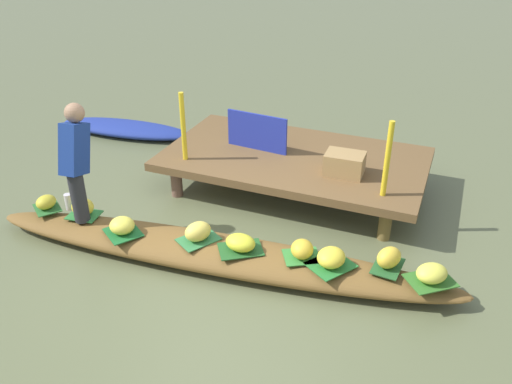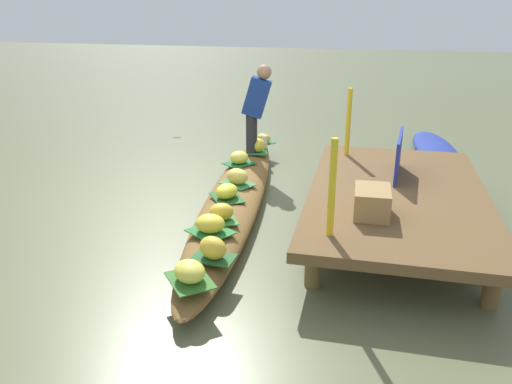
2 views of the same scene
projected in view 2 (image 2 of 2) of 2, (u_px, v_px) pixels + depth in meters
The scene contains 29 objects.
canal_water at pixel (235, 208), 6.03m from camera, with size 40.00×40.00×0.00m, color #606644.
dock_platform at pixel (397, 196), 5.30m from camera, with size 3.20×1.80×0.46m.
vendor_boat at pixel (235, 199), 5.99m from camera, with size 4.95×0.64×0.25m, color brown.
moored_boat at pixel (435, 150), 8.00m from camera, with size 2.18×0.60×0.19m, color navy.
leaf_mat_0 at pixel (258, 152), 7.34m from camera, with size 0.33×0.26×0.01m, color #2C7837.
banana_bunch_0 at pixel (258, 145), 7.31m from camera, with size 0.24×0.20×0.20m, color gold.
leaf_mat_1 at pixel (237, 184), 6.09m from camera, with size 0.39×0.28×0.01m, color #357C43.
banana_bunch_1 at pixel (237, 176), 6.06m from camera, with size 0.28×0.22×0.19m, color #EBD054.
leaf_mat_2 at pixel (190, 280), 4.02m from camera, with size 0.41×0.31×0.01m, color #346E27.
banana_bunch_2 at pixel (190, 271), 3.99m from camera, with size 0.29×0.24×0.16m, color #E8E14E.
leaf_mat_3 at pixel (210, 232), 4.85m from camera, with size 0.40×0.33×0.01m, color #287630.
banana_bunch_3 at pixel (210, 223), 4.82m from camera, with size 0.29×0.26×0.17m, color yellow.
leaf_mat_4 at pixel (263, 143), 7.78m from camera, with size 0.32×0.26×0.01m, color #2B682E.
banana_bunch_4 at pixel (263, 138), 7.75m from camera, with size 0.23×0.20×0.15m, color gold.
leaf_mat_5 at pixel (227, 198), 5.67m from camera, with size 0.42×0.30×0.01m, color #235825.
banana_bunch_5 at pixel (227, 191), 5.64m from camera, with size 0.30×0.23×0.16m, color yellow.
leaf_mat_6 at pixel (222, 220), 5.11m from camera, with size 0.34×0.28×0.01m, color #368336.
banana_bunch_6 at pixel (221, 212), 5.08m from camera, with size 0.24×0.21×0.17m, color gold.
leaf_mat_7 at pixel (213, 258), 4.36m from camera, with size 0.37×0.25×0.01m, color #255929.
banana_bunch_7 at pixel (213, 248), 4.33m from camera, with size 0.26×0.19×0.20m, color yellow.
leaf_mat_8 at pixel (239, 163), 6.83m from camera, with size 0.36×0.32×0.01m, color #1C652C.
banana_bunch_8 at pixel (239, 157), 6.80m from camera, with size 0.26×0.24×0.17m, color #EBDB4B.
vendor_person at pixel (256, 104), 7.05m from camera, with size 0.22×0.43×1.24m.
water_bottle at pixel (265, 142), 7.51m from camera, with size 0.08×0.08×0.19m, color silver.
market_banner at pixel (398, 155), 5.65m from camera, with size 0.81×0.03×0.47m, color #212F9D.
railing_post_west at pixel (348, 122), 6.34m from camera, with size 0.06×0.06×0.84m, color yellow.
railing_post_east at pixel (332, 188), 4.16m from camera, with size 0.06×0.06×0.84m, color yellow.
produce_crate at pixel (372, 202), 4.66m from camera, with size 0.44×0.32×0.25m, color #A27E4C.
drifting_plant_0 at pixel (177, 137), 9.05m from camera, with size 0.17×0.10×0.01m, color #116037.
Camera 2 is at (5.37, 1.47, 2.35)m, focal length 35.71 mm.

